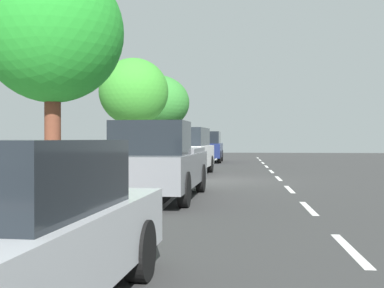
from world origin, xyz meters
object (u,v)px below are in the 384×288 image
street_tree_far_end (52,33)px  bicycle_at_curb (191,159)px  street_tree_mid_block (134,92)px  street_tree_near_cyclist (156,103)px  cyclist_with_backpack (188,146)px  parked_suv_white_second (186,150)px  pedestrian_on_phone (113,148)px  parked_sedan_silver_far (4,232)px  parked_suv_dark_blue_nearest (207,146)px  parked_pickup_grey_mid (158,163)px

street_tree_far_end → bicycle_at_curb: bearing=-94.5°
street_tree_mid_block → street_tree_near_cyclist: bearing=-90.0°
cyclist_with_backpack → street_tree_near_cyclist: 4.90m
parked_suv_white_second → pedestrian_on_phone: (3.27, -0.44, 0.11)m
bicycle_at_curb → pedestrian_on_phone: (2.81, 6.68, 0.77)m
parked_suv_white_second → bicycle_at_curb: (0.46, -7.12, -0.66)m
cyclist_with_backpack → street_tree_near_cyclist: (1.17, 4.22, 2.20)m
parked_sedan_silver_far → street_tree_near_cyclist: 21.18m
street_tree_mid_block → street_tree_far_end: street_tree_far_end is taller
parked_suv_dark_blue_nearest → pedestrian_on_phone: (3.45, 11.04, 0.11)m
street_tree_near_cyclist → pedestrian_on_phone: street_tree_near_cyclist is taller
parked_pickup_grey_mid → cyclist_with_backpack: size_ratio=3.03×
parked_suv_white_second → street_tree_near_cyclist: size_ratio=1.06×
parked_pickup_grey_mid → cyclist_with_backpack: bearing=-87.0°
bicycle_at_curb → street_tree_near_cyclist: bearing=69.6°
parked_pickup_grey_mid → street_tree_mid_block: (2.03, -6.82, 2.44)m
parked_sedan_silver_far → street_tree_near_cyclist: size_ratio=0.99×
parked_pickup_grey_mid → street_tree_near_cyclist: (2.03, -12.17, 2.39)m
parked_suv_white_second → parked_sedan_silver_far: bearing=90.9°
street_tree_near_cyclist → parked_pickup_grey_mid: bearing=99.5°
street_tree_far_end → parked_sedan_silver_far: bearing=107.3°
parked_suv_white_second → street_tree_mid_block: bearing=46.9°
parked_suv_dark_blue_nearest → bicycle_at_curb: size_ratio=2.81×
bicycle_at_curb → street_tree_near_cyclist: (1.40, 3.76, 2.93)m
parked_pickup_grey_mid → pedestrian_on_phone: parked_pickup_grey_mid is taller
bicycle_at_curb → street_tree_far_end: 18.23m
parked_suv_white_second → parked_pickup_grey_mid: 8.81m
bicycle_at_curb → parked_suv_dark_blue_nearest: bearing=-98.3°
parked_suv_white_second → cyclist_with_backpack: size_ratio=2.71×
parked_suv_white_second → pedestrian_on_phone: 3.30m
parked_suv_dark_blue_nearest → cyclist_with_backpack: (0.86, 3.90, 0.06)m
street_tree_near_cyclist → street_tree_mid_block: street_tree_near_cyclist is taller
street_tree_near_cyclist → street_tree_mid_block: 5.34m
cyclist_with_backpack → pedestrian_on_phone: bearing=70.1°
street_tree_near_cyclist → street_tree_mid_block: size_ratio=1.00×
cyclist_with_backpack → parked_pickup_grey_mid: bearing=93.0°
pedestrian_on_phone → cyclist_with_backpack: bearing=-109.9°
parked_sedan_silver_far → bicycle_at_curb: parked_sedan_silver_far is taller
parked_suv_white_second → parked_pickup_grey_mid: size_ratio=0.89×
parked_sedan_silver_far → street_tree_mid_block: bearing=-82.2°
street_tree_mid_block → pedestrian_on_phone: size_ratio=2.61×
street_tree_near_cyclist → pedestrian_on_phone: (1.42, 2.92, -2.16)m
parked_sedan_silver_far → street_tree_mid_block: street_tree_mid_block is taller
parked_suv_white_second → street_tree_far_end: size_ratio=0.91×
parked_sedan_silver_far → street_tree_far_end: 7.81m
street_tree_mid_block → street_tree_far_end: (0.00, 8.74, 0.51)m
bicycle_at_curb → pedestrian_on_phone: pedestrian_on_phone is taller
cyclist_with_backpack → pedestrian_on_phone: 7.59m
parked_suv_dark_blue_nearest → street_tree_near_cyclist: bearing=75.9°
parked_pickup_grey_mid → bicycle_at_curb: parked_pickup_grey_mid is taller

